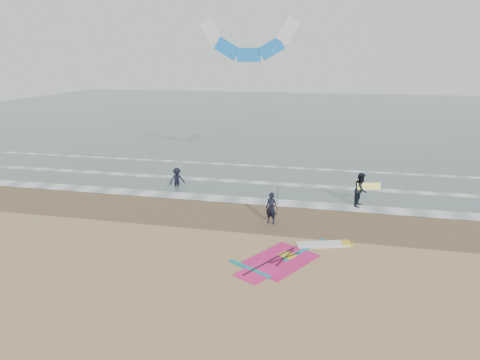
% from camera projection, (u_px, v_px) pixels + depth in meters
% --- Properties ---
extents(ground, '(120.00, 120.00, 0.00)m').
position_uv_depth(ground, '(259.00, 270.00, 16.97)').
color(ground, tan).
rests_on(ground, ground).
extents(sea_water, '(120.00, 80.00, 0.02)m').
position_uv_depth(sea_water, '(317.00, 115.00, 61.98)').
color(sea_water, '#47605E').
rests_on(sea_water, ground).
extents(wet_sand_band, '(120.00, 5.00, 0.01)m').
position_uv_depth(wet_sand_band, '(279.00, 217.00, 22.59)').
color(wet_sand_band, brown).
rests_on(wet_sand_band, ground).
extents(foam_waterline, '(120.00, 9.15, 0.02)m').
position_uv_depth(foam_waterline, '(289.00, 192.00, 26.75)').
color(foam_waterline, white).
rests_on(foam_waterline, ground).
extents(windsurf_rig, '(5.06, 4.79, 0.12)m').
position_uv_depth(windsurf_rig, '(293.00, 256.00, 18.10)').
color(windsurf_rig, white).
rests_on(windsurf_rig, ground).
extents(person_standing, '(0.69, 0.56, 1.63)m').
position_uv_depth(person_standing, '(271.00, 208.00, 21.50)').
color(person_standing, black).
rests_on(person_standing, ground).
extents(person_walking, '(0.98, 1.12, 1.94)m').
position_uv_depth(person_walking, '(361.00, 190.00, 24.00)').
color(person_walking, black).
rests_on(person_walking, ground).
extents(person_wading, '(1.18, 1.11, 1.60)m').
position_uv_depth(person_wading, '(177.00, 175.00, 27.69)').
color(person_wading, black).
rests_on(person_wading, ground).
extents(held_pole, '(0.17, 0.86, 1.82)m').
position_uv_depth(held_pole, '(277.00, 201.00, 21.33)').
color(held_pole, black).
rests_on(held_pole, ground).
extents(carried_kiteboard, '(1.30, 0.51, 0.39)m').
position_uv_depth(carried_kiteboard, '(369.00, 186.00, 23.75)').
color(carried_kiteboard, yellow).
rests_on(carried_kiteboard, ground).
extents(surf_kite, '(7.46, 2.44, 9.52)m').
position_uv_depth(surf_kite, '(249.00, 43.00, 26.74)').
color(surf_kite, white).
rests_on(surf_kite, ground).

